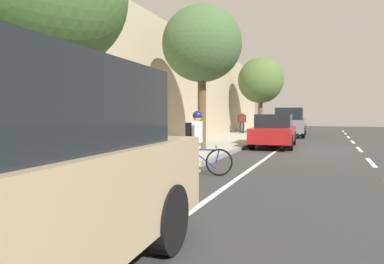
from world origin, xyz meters
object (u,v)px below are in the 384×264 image
Objects in this scene: parked_sedan_red_second at (274,131)px; fire_hydrant at (267,128)px; cyclist_with_backpack at (196,135)px; pedestrian_on_phone at (242,121)px; bicycle_at_curb at (198,161)px; street_tree_near_cyclist at (261,81)px; street_tree_mid_block at (202,45)px; parked_pickup_grey_nearest at (290,123)px.

parked_sedan_red_second is 5.33× the size of fire_hydrant.
cyclist_with_backpack is 0.99× the size of pedestrian_on_phone.
bicycle_at_curb is 1.94× the size of fire_hydrant.
street_tree_near_cyclist is (1.39, -16.34, 3.00)m from cyclist_with_backpack.
street_tree_mid_block is (2.28, 3.52, 3.47)m from parked_sedan_red_second.
pedestrian_on_phone is at bearing -80.03° from bicycle_at_curb.
parked_sedan_red_second is 9.05m from pedestrian_on_phone.
parked_sedan_red_second is 5.45m from street_tree_mid_block.
bicycle_at_curb is 6.22m from street_tree_mid_block.
parked_pickup_grey_nearest is at bearing -89.38° from parked_sedan_red_second.
cyclist_with_backpack reaches higher than fire_hydrant.
fire_hydrant is (0.67, -15.03, -0.42)m from cyclist_with_backpack.
pedestrian_on_phone reaches higher than bicycle_at_curb.
cyclist_with_backpack is 1.92× the size of fire_hydrant.
bicycle_at_curb is at bearing 85.35° from parked_sedan_red_second.
parked_pickup_grey_nearest is 15.56m from cyclist_with_backpack.
bicycle_at_curb is 0.29× the size of street_tree_mid_block.
street_tree_near_cyclist is 12.20m from street_tree_mid_block.
parked_pickup_grey_nearest is 3.50m from pedestrian_on_phone.
street_tree_near_cyclist is at bearing -61.11° from fire_hydrant.
parked_pickup_grey_nearest is at bearing 159.89° from street_tree_near_cyclist.
street_tree_mid_block reaches higher than parked_sedan_red_second.
parked_sedan_red_second is at bearing 113.11° from pedestrian_on_phone.
parked_pickup_grey_nearest is 3.86m from street_tree_near_cyclist.
fire_hydrant is at bearing 118.89° from street_tree_near_cyclist.
cyclist_with_backpack is at bearing 87.04° from parked_pickup_grey_nearest.
street_tree_mid_block is at bearing 79.09° from parked_pickup_grey_nearest.
parked_pickup_grey_nearest is 0.97× the size of street_tree_near_cyclist.
parked_pickup_grey_nearest is at bearing -160.84° from fire_hydrant.
street_tree_near_cyclist is 3.39× the size of pedestrian_on_phone.
pedestrian_on_phone is (2.66, -15.99, 0.07)m from cyclist_with_backpack.
parked_sedan_red_second is 0.81× the size of street_tree_near_cyclist.
parked_pickup_grey_nearest reaches higher than bicycle_at_curb.
street_tree_mid_block reaches higher than fire_hydrant.
street_tree_near_cyclist is at bearing -75.27° from parked_sedan_red_second.
cyclist_with_backpack reaches higher than bicycle_at_curb.
bicycle_at_curb is at bearing 116.96° from cyclist_with_backpack.
street_tree_near_cyclist is 3.73m from fire_hydrant.
street_tree_mid_block is (2.20, 11.39, 3.32)m from parked_pickup_grey_nearest.
street_tree_mid_block is 3.45× the size of pedestrian_on_phone.
parked_pickup_grey_nearest is at bearing -92.96° from cyclist_with_backpack.
bicycle_at_curb is at bearing 95.51° from street_tree_near_cyclist.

